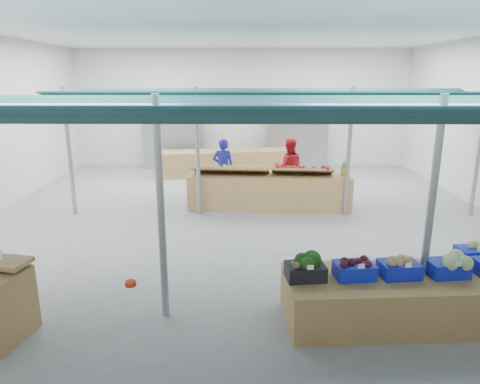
{
  "coord_description": "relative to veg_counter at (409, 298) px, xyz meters",
  "views": [
    {
      "loc": [
        0.09,
        -9.3,
        3.18
      ],
      "look_at": [
        0.01,
        -1.6,
        1.12
      ],
      "focal_mm": 32.0,
      "sensor_mm": 36.0,
      "label": 1
    }
  ],
  "objects": [
    {
      "name": "back_shelving_left",
      "position": [
        -4.81,
        10.1,
        0.68
      ],
      "size": [
        2.0,
        0.5,
        2.0
      ],
      "primitive_type": "cube",
      "color": "#B23F33",
      "rests_on": "floor"
    },
    {
      "name": "floor",
      "position": [
        -2.31,
        4.1,
        -0.32
      ],
      "size": [
        13.0,
        13.0,
        0.0
      ],
      "primitive_type": "plane",
      "color": "slate",
      "rests_on": "ground"
    },
    {
      "name": "far_counter",
      "position": [
        -2.88,
        8.97,
        0.09
      ],
      "size": [
        4.69,
        1.7,
        0.83
      ],
      "primitive_type": "cube",
      "rotation": [
        0.0,
        0.0,
        0.17
      ],
      "color": "olive",
      "rests_on": "floor"
    },
    {
      "name": "sparrow",
      "position": [
        -1.57,
        -0.21,
        0.57
      ],
      "size": [
        0.12,
        0.09,
        0.11
      ],
      "rotation": [
        0.0,
        0.0,
        0.13
      ],
      "color": "brown",
      "rests_on": "crate_broccoli"
    },
    {
      "name": "apple_heap_red",
      "position": [
        -0.8,
        5.07,
        0.7
      ],
      "size": [
        1.55,
        0.82,
        0.27
      ],
      "rotation": [
        0.0,
        0.0,
        -0.08
      ],
      "color": "#997247",
      "rests_on": "fruit_counter"
    },
    {
      "name": "back_shelving_right",
      "position": [
        -0.31,
        10.1,
        0.68
      ],
      "size": [
        2.0,
        0.5,
        2.0
      ],
      "primitive_type": "cube",
      "color": "#B23F33",
      "rests_on": "floor"
    },
    {
      "name": "hall",
      "position": [
        -2.31,
        5.54,
        2.32
      ],
      "size": [
        13.0,
        13.0,
        13.0
      ],
      "color": "silver",
      "rests_on": "ground"
    },
    {
      "name": "apple_heap_yellow",
      "position": [
        -2.56,
        5.14,
        0.7
      ],
      "size": [
        1.95,
        0.85,
        0.27
      ],
      "rotation": [
        0.0,
        0.0,
        -0.08
      ],
      "color": "#997247",
      "rests_on": "fruit_counter"
    },
    {
      "name": "crate_broccoli",
      "position": [
        -1.43,
        -0.09,
        0.48
      ],
      "size": [
        0.54,
        0.43,
        0.35
      ],
      "rotation": [
        0.0,
        0.0,
        0.13
      ],
      "color": "black",
      "rests_on": "veg_counter"
    },
    {
      "name": "crate_cabbage",
      "position": [
        0.46,
        0.03,
        0.48
      ],
      "size": [
        0.54,
        0.43,
        0.35
      ],
      "rotation": [
        0.0,
        0.0,
        0.13
      ],
      "color": "#101EB4",
      "rests_on": "veg_counter"
    },
    {
      "name": "crate_beets",
      "position": [
        -0.78,
        -0.05,
        0.46
      ],
      "size": [
        0.54,
        0.43,
        0.29
      ],
      "rotation": [
        0.0,
        0.0,
        0.13
      ],
      "color": "#101EB4",
      "rests_on": "veg_counter"
    },
    {
      "name": "pole_grid",
      "position": [
        -1.56,
        2.35,
        1.49
      ],
      "size": [
        10.0,
        4.6,
        3.0
      ],
      "color": "gray",
      "rests_on": "floor"
    },
    {
      "name": "crate_extra",
      "position": [
        1.08,
        0.49,
        0.47
      ],
      "size": [
        0.53,
        0.42,
        0.32
      ],
      "rotation": [
        0.0,
        0.0,
        0.09
      ],
      "color": "#101EB4",
      "rests_on": "veg_counter"
    },
    {
      "name": "pole_ribbon",
      "position": [
        -3.41,
        -1.15,
        0.76
      ],
      "size": [
        0.12,
        0.12,
        0.28
      ],
      "color": "red",
      "rests_on": "pole_grid"
    },
    {
      "name": "vendor_left",
      "position": [
        -2.81,
        6.29,
        0.48
      ],
      "size": [
        0.6,
        0.41,
        1.6
      ],
      "primitive_type": "imported",
      "rotation": [
        0.0,
        0.0,
        3.1
      ],
      "color": "#172197",
      "rests_on": "floor"
    },
    {
      "name": "awnings",
      "position": [
        -1.56,
        2.35,
        2.46
      ],
      "size": [
        9.5,
        7.08,
        0.3
      ],
      "color": "#0B2931",
      "rests_on": "pole_grid"
    },
    {
      "name": "crate_celeriac",
      "position": [
        -0.18,
        -0.01,
        0.47
      ],
      "size": [
        0.54,
        0.43,
        0.31
      ],
      "rotation": [
        0.0,
        0.0,
        0.13
      ],
      "color": "#101EB4",
      "rests_on": "veg_counter"
    },
    {
      "name": "fruit_counter",
      "position": [
        -1.61,
        5.19,
        0.11
      ],
      "size": [
        4.04,
        1.11,
        0.86
      ],
      "primitive_type": "cube",
      "rotation": [
        0.0,
        0.0,
        -0.04
      ],
      "color": "olive",
      "rests_on": "floor"
    },
    {
      "name": "veg_counter",
      "position": [
        0.0,
        0.0,
        0.0
      ],
      "size": [
        3.39,
        1.32,
        0.65
      ],
      "primitive_type": "cube",
      "rotation": [
        0.0,
        0.0,
        0.06
      ],
      "color": "olive",
      "rests_on": "floor"
    },
    {
      "name": "pineapple",
      "position": [
        0.2,
        5.03,
        0.72
      ],
      "size": [
        0.14,
        0.14,
        0.39
      ],
      "rotation": [
        0.0,
        0.0,
        -0.08
      ],
      "color": "#8C6019",
      "rests_on": "fruit_counter"
    },
    {
      "name": "vendor_right",
      "position": [
        -1.01,
        6.29,
        0.48
      ],
      "size": [
        0.8,
        0.64,
        1.6
      ],
      "primitive_type": "imported",
      "rotation": [
        0.0,
        0.0,
        3.1
      ],
      "color": "red",
      "rests_on": "floor"
    }
  ]
}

